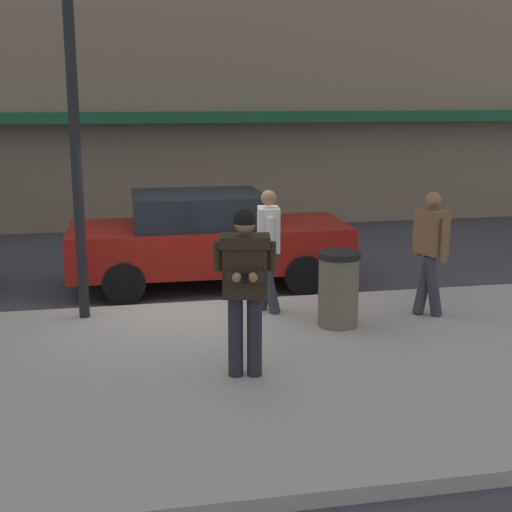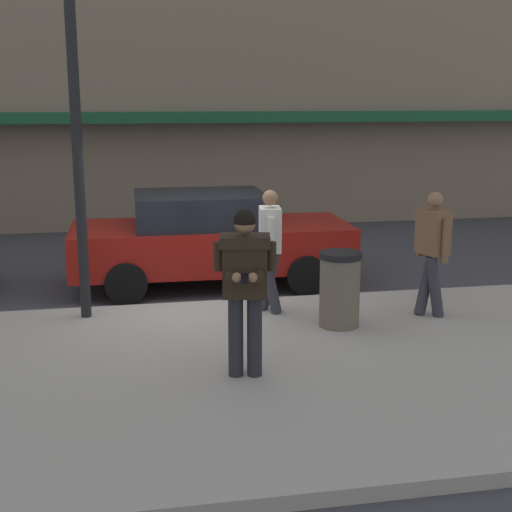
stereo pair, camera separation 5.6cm
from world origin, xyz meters
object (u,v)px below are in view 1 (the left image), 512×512
at_px(parked_sedan_mid, 207,238).
at_px(pedestrian_dark_coat, 431,246).
at_px(street_lamp_post, 72,90).
at_px(parking_meter, 426,242).
at_px(man_texting_on_phone, 245,275).
at_px(trash_bin, 338,289).
at_px(pedestrian_in_light_coat, 268,243).

distance_m(parked_sedan_mid, pedestrian_dark_coat, 3.80).
height_order(street_lamp_post, parking_meter, street_lamp_post).
height_order(parked_sedan_mid, man_texting_on_phone, man_texting_on_phone).
bearing_deg(parked_sedan_mid, pedestrian_dark_coat, -44.96).
bearing_deg(street_lamp_post, trash_bin, -17.46).
bearing_deg(trash_bin, parked_sedan_mid, 114.99).
bearing_deg(parking_meter, pedestrian_in_light_coat, -173.20).
xyz_separation_m(pedestrian_dark_coat, street_lamp_post, (-4.60, 0.83, 2.03)).
height_order(man_texting_on_phone, trash_bin, man_texting_on_phone).
xyz_separation_m(man_texting_on_phone, trash_bin, (1.50, 1.45, -0.62)).
relative_size(man_texting_on_phone, pedestrian_dark_coat, 1.06).
relative_size(man_texting_on_phone, pedestrian_in_light_coat, 1.06).
xyz_separation_m(pedestrian_in_light_coat, street_lamp_post, (-2.50, 0.24, 2.03)).
xyz_separation_m(parked_sedan_mid, street_lamp_post, (-1.92, -1.85, 2.35)).
distance_m(parked_sedan_mid, street_lamp_post, 3.55).
height_order(pedestrian_dark_coat, parking_meter, pedestrian_dark_coat).
bearing_deg(trash_bin, man_texting_on_phone, -135.88).
xyz_separation_m(parked_sedan_mid, pedestrian_dark_coat, (2.68, -2.68, 0.32)).
height_order(pedestrian_in_light_coat, street_lamp_post, street_lamp_post).
bearing_deg(pedestrian_dark_coat, parked_sedan_mid, 135.04).
bearing_deg(parking_meter, pedestrian_dark_coat, -111.34).
xyz_separation_m(parked_sedan_mid, trash_bin, (1.34, -2.87, -0.16)).
xyz_separation_m(parked_sedan_mid, parking_meter, (3.02, -1.80, 0.18)).
bearing_deg(street_lamp_post, man_texting_on_phone, -54.63).
distance_m(man_texting_on_phone, trash_bin, 2.17).
bearing_deg(pedestrian_in_light_coat, parking_meter, 6.80).
relative_size(pedestrian_in_light_coat, parking_meter, 1.34).
bearing_deg(pedestrian_dark_coat, man_texting_on_phone, -149.89).
xyz_separation_m(man_texting_on_phone, parking_meter, (3.18, 2.52, -0.28)).
xyz_separation_m(pedestrian_dark_coat, parking_meter, (0.34, 0.88, -0.14)).
distance_m(pedestrian_in_light_coat, trash_bin, 1.19).
bearing_deg(man_texting_on_phone, street_lamp_post, 125.37).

